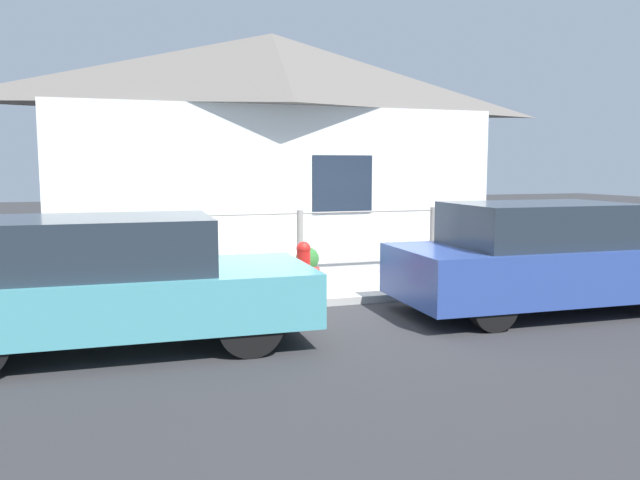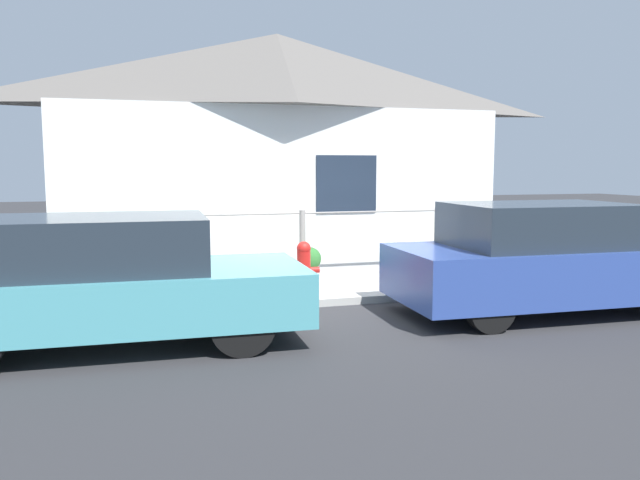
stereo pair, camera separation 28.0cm
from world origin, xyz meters
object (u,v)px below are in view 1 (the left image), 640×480
Objects in this scene: car_left at (114,282)px; potted_plant_near_hydrant at (307,261)px; fire_hydrant at (304,267)px; car_right at (545,258)px.

car_left is 7.63× the size of potted_plant_near_hydrant.
potted_plant_near_hydrant is (0.36, 0.98, -0.08)m from fire_hydrant.
fire_hydrant is (2.59, 1.59, -0.20)m from car_left.
potted_plant_near_hydrant is at bearing 42.55° from car_left.
car_left is at bearing -138.83° from potted_plant_near_hydrant.
fire_hydrant is at bearing 33.03° from car_left.
car_left is at bearing -148.36° from fire_hydrant.
car_right is 5.51× the size of fire_hydrant.
car_left is 3.92m from potted_plant_near_hydrant.
car_left is at bearing -178.29° from car_right.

